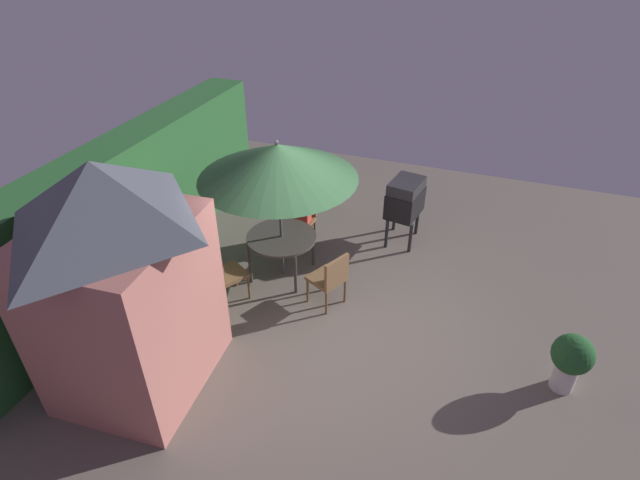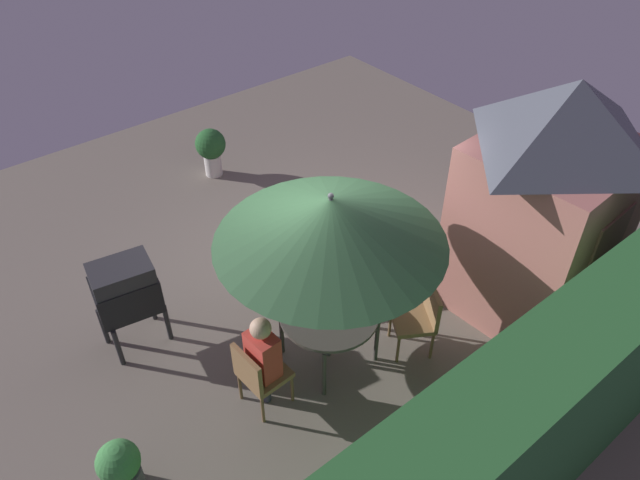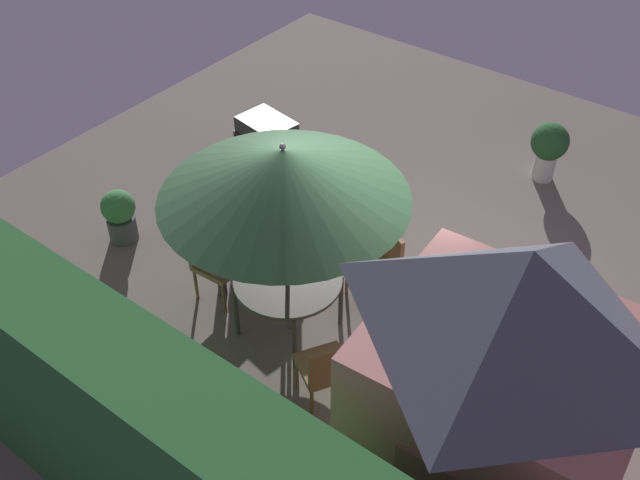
{
  "view_description": "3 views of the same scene",
  "coord_description": "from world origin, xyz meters",
  "px_view_note": "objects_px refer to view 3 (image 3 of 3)",
  "views": [
    {
      "loc": [
        -5.38,
        -1.69,
        5.05
      ],
      "look_at": [
        -0.06,
        0.24,
        1.28
      ],
      "focal_mm": 28.09,
      "sensor_mm": 36.0,
      "label": 1
    },
    {
      "loc": [
        3.55,
        4.62,
        5.52
      ],
      "look_at": [
        0.09,
        0.32,
        0.98
      ],
      "focal_mm": 33.31,
      "sensor_mm": 36.0,
      "label": 2
    },
    {
      "loc": [
        -2.95,
        5.27,
        5.84
      ],
      "look_at": [
        0.54,
        0.68,
        0.97
      ],
      "focal_mm": 41.59,
      "sensor_mm": 36.0,
      "label": 3
    }
  ],
  "objects_px": {
    "chair_toward_hedge": "(380,261)",
    "potted_plant_by_grill": "(549,146)",
    "garden_shed": "(495,407)",
    "chair_near_shed": "(213,257)",
    "person_in_red": "(217,241)",
    "potted_plant_by_shed": "(120,214)",
    "chair_far_side": "(327,368)",
    "bbq_grill": "(268,145)",
    "patio_table": "(288,283)",
    "patio_umbrella": "(284,174)"
  },
  "relations": [
    {
      "from": "patio_umbrella",
      "to": "bbq_grill",
      "type": "height_order",
      "value": "patio_umbrella"
    },
    {
      "from": "bbq_grill",
      "to": "chair_near_shed",
      "type": "bearing_deg",
      "value": 110.6
    },
    {
      "from": "potted_plant_by_grill",
      "to": "person_in_red",
      "type": "distance_m",
      "value": 4.69
    },
    {
      "from": "patio_umbrella",
      "to": "bbq_grill",
      "type": "xyz_separation_m",
      "value": [
        1.64,
        -1.62,
        -1.16
      ]
    },
    {
      "from": "garden_shed",
      "to": "chair_near_shed",
      "type": "height_order",
      "value": "garden_shed"
    },
    {
      "from": "bbq_grill",
      "to": "potted_plant_by_shed",
      "type": "bearing_deg",
      "value": 61.23
    },
    {
      "from": "person_in_red",
      "to": "garden_shed",
      "type": "bearing_deg",
      "value": 167.98
    },
    {
      "from": "garden_shed",
      "to": "chair_far_side",
      "type": "height_order",
      "value": "garden_shed"
    },
    {
      "from": "potted_plant_by_grill",
      "to": "person_in_red",
      "type": "height_order",
      "value": "person_in_red"
    },
    {
      "from": "potted_plant_by_shed",
      "to": "person_in_red",
      "type": "bearing_deg",
      "value": -179.78
    },
    {
      "from": "garden_shed",
      "to": "potted_plant_by_grill",
      "type": "distance_m",
      "value": 5.38
    },
    {
      "from": "patio_umbrella",
      "to": "chair_toward_hedge",
      "type": "distance_m",
      "value": 1.85
    },
    {
      "from": "patio_table",
      "to": "bbq_grill",
      "type": "height_order",
      "value": "bbq_grill"
    },
    {
      "from": "bbq_grill",
      "to": "potted_plant_by_grill",
      "type": "xyz_separation_m",
      "value": [
        -2.61,
        -2.61,
        -0.34
      ]
    },
    {
      "from": "chair_toward_hedge",
      "to": "potted_plant_by_shed",
      "type": "height_order",
      "value": "chair_toward_hedge"
    },
    {
      "from": "chair_toward_hedge",
      "to": "patio_umbrella",
      "type": "bearing_deg",
      "value": 64.4
    },
    {
      "from": "person_in_red",
      "to": "chair_near_shed",
      "type": "bearing_deg",
      "value": 3.18
    },
    {
      "from": "person_in_red",
      "to": "potted_plant_by_shed",
      "type": "bearing_deg",
      "value": 0.22
    },
    {
      "from": "garden_shed",
      "to": "chair_far_side",
      "type": "relative_size",
      "value": 3.35
    },
    {
      "from": "chair_far_side",
      "to": "potted_plant_by_grill",
      "type": "xyz_separation_m",
      "value": [
        -0.07,
        -4.78,
        -0.02
      ]
    },
    {
      "from": "chair_near_shed",
      "to": "person_in_red",
      "type": "height_order",
      "value": "person_in_red"
    },
    {
      "from": "garden_shed",
      "to": "potted_plant_by_shed",
      "type": "relative_size",
      "value": 4.35
    },
    {
      "from": "potted_plant_by_grill",
      "to": "chair_near_shed",
      "type": "bearing_deg",
      "value": 65.17
    },
    {
      "from": "patio_table",
      "to": "chair_near_shed",
      "type": "xyz_separation_m",
      "value": [
        1.01,
        0.06,
        -0.14
      ]
    },
    {
      "from": "garden_shed",
      "to": "chair_far_side",
      "type": "distance_m",
      "value": 1.98
    },
    {
      "from": "bbq_grill",
      "to": "potted_plant_by_grill",
      "type": "height_order",
      "value": "bbq_grill"
    },
    {
      "from": "potted_plant_by_shed",
      "to": "potted_plant_by_grill",
      "type": "bearing_deg",
      "value": -129.5
    },
    {
      "from": "chair_near_shed",
      "to": "potted_plant_by_shed",
      "type": "relative_size",
      "value": 1.3
    },
    {
      "from": "garden_shed",
      "to": "person_in_red",
      "type": "height_order",
      "value": "garden_shed"
    },
    {
      "from": "garden_shed",
      "to": "potted_plant_by_grill",
      "type": "bearing_deg",
      "value": -72.26
    },
    {
      "from": "chair_toward_hedge",
      "to": "potted_plant_by_grill",
      "type": "xyz_separation_m",
      "value": [
        -0.51,
        -3.25,
        -0.02
      ]
    },
    {
      "from": "person_in_red",
      "to": "chair_far_side",
      "type": "bearing_deg",
      "value": 164.86
    },
    {
      "from": "garden_shed",
      "to": "patio_umbrella",
      "type": "relative_size",
      "value": 1.28
    },
    {
      "from": "chair_near_shed",
      "to": "chair_toward_hedge",
      "type": "relative_size",
      "value": 1.0
    },
    {
      "from": "chair_toward_hedge",
      "to": "potted_plant_by_shed",
      "type": "distance_m",
      "value": 3.21
    },
    {
      "from": "garden_shed",
      "to": "patio_table",
      "type": "xyz_separation_m",
      "value": [
        2.59,
        -0.8,
        -0.87
      ]
    },
    {
      "from": "bbq_grill",
      "to": "person_in_red",
      "type": "distance_m",
      "value": 1.82
    },
    {
      "from": "chair_near_shed",
      "to": "person_in_red",
      "type": "bearing_deg",
      "value": -176.82
    },
    {
      "from": "chair_toward_hedge",
      "to": "potted_plant_by_grill",
      "type": "bearing_deg",
      "value": -98.85
    },
    {
      "from": "person_in_red",
      "to": "patio_table",
      "type": "bearing_deg",
      "value": -176.82
    },
    {
      "from": "patio_umbrella",
      "to": "potted_plant_by_grill",
      "type": "height_order",
      "value": "patio_umbrella"
    },
    {
      "from": "patio_table",
      "to": "chair_toward_hedge",
      "type": "height_order",
      "value": "chair_toward_hedge"
    },
    {
      "from": "potted_plant_by_shed",
      "to": "patio_umbrella",
      "type": "bearing_deg",
      "value": -178.71
    },
    {
      "from": "patio_table",
      "to": "chair_toward_hedge",
      "type": "relative_size",
      "value": 1.23
    },
    {
      "from": "patio_table",
      "to": "potted_plant_by_grill",
      "type": "height_order",
      "value": "potted_plant_by_grill"
    },
    {
      "from": "patio_table",
      "to": "potted_plant_by_shed",
      "type": "distance_m",
      "value": 2.58
    },
    {
      "from": "patio_umbrella",
      "to": "potted_plant_by_shed",
      "type": "distance_m",
      "value": 3.04
    },
    {
      "from": "patio_umbrella",
      "to": "chair_far_side",
      "type": "height_order",
      "value": "patio_umbrella"
    },
    {
      "from": "patio_table",
      "to": "chair_toward_hedge",
      "type": "bearing_deg",
      "value": -115.6
    },
    {
      "from": "chair_near_shed",
      "to": "potted_plant_by_grill",
      "type": "relative_size",
      "value": 1.08
    }
  ]
}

